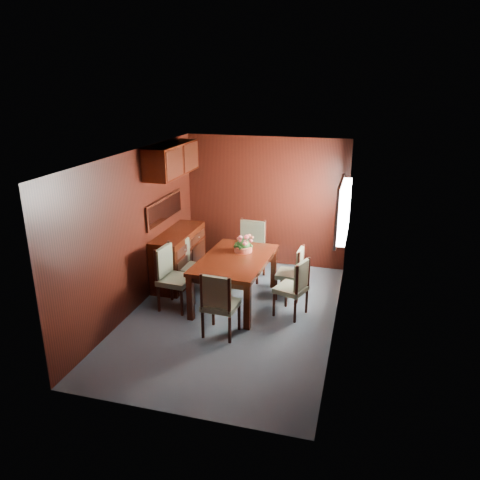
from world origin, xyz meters
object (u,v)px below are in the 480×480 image
(sideboard, at_px, (179,256))
(flower_centerpiece, at_px, (243,243))
(chair_head, at_px, (219,301))
(dining_table, at_px, (235,264))
(chair_right_near, at_px, (295,285))
(chair_left_near, at_px, (171,274))

(sideboard, distance_m, flower_centerpiece, 1.32)
(flower_centerpiece, bearing_deg, chair_head, -88.79)
(dining_table, height_order, chair_right_near, chair_right_near)
(chair_right_near, relative_size, chair_head, 0.94)
(dining_table, xyz_separation_m, flower_centerpiece, (0.05, 0.31, 0.25))
(flower_centerpiece, bearing_deg, sideboard, 168.89)
(chair_left_near, height_order, flower_centerpiece, flower_centerpiece)
(dining_table, xyz_separation_m, chair_head, (0.08, -1.06, -0.12))
(chair_left_near, height_order, chair_right_near, chair_left_near)
(chair_left_near, distance_m, chair_right_near, 1.89)
(sideboard, height_order, chair_left_near, chair_left_near)
(sideboard, relative_size, chair_right_near, 1.56)
(chair_head, bearing_deg, dining_table, 98.22)
(sideboard, xyz_separation_m, dining_table, (1.17, -0.55, 0.20))
(sideboard, xyz_separation_m, chair_left_near, (0.27, -0.96, 0.11))
(chair_right_near, bearing_deg, chair_left_near, 115.47)
(chair_left_near, bearing_deg, dining_table, 119.70)
(dining_table, bearing_deg, sideboard, 157.96)
(chair_right_near, distance_m, flower_centerpiece, 1.13)
(chair_head, bearing_deg, chair_left_near, 150.61)
(sideboard, xyz_separation_m, chair_right_near, (2.15, -0.74, 0.05))
(sideboard, relative_size, chair_left_near, 1.40)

